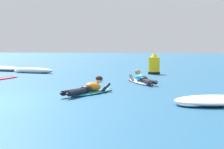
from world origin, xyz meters
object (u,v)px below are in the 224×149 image
at_px(surfer_far, 142,80).
at_px(channel_marker_buoy, 154,65).
at_px(surfer_near, 90,89).
at_px(drifting_surfboard, 2,78).

relative_size(surfer_far, channel_marker_buoy, 2.27).
relative_size(surfer_near, drifting_surfboard, 1.04).
bearing_deg(channel_marker_buoy, surfer_near, -98.13).
xyz_separation_m(surfer_far, drifting_surfboard, (-6.12, 0.45, -0.10)).
bearing_deg(channel_marker_buoy, drifting_surfboard, -146.37).
xyz_separation_m(drifting_surfboard, channel_marker_buoy, (6.15, 4.09, 0.40)).
relative_size(drifting_surfboard, channel_marker_buoy, 2.13).
bearing_deg(surfer_far, channel_marker_buoy, 89.60).
distance_m(surfer_near, channel_marker_buoy, 7.98).
bearing_deg(channel_marker_buoy, surfer_far, -90.40).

